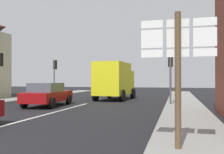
% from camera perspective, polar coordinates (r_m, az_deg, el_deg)
% --- Properties ---
extents(ground_plane, '(80.00, 80.00, 0.00)m').
position_cam_1_polar(ground_plane, '(16.12, -8.09, -6.55)').
color(ground_plane, black).
extents(sidewalk_right, '(2.26, 44.00, 0.14)m').
position_cam_1_polar(sidewalk_right, '(12.94, 16.23, -7.69)').
color(sidewalk_right, gray).
rests_on(sidewalk_right, ground).
extents(lane_centre_stripe, '(0.16, 12.00, 0.01)m').
position_cam_1_polar(lane_centre_stripe, '(12.54, -15.11, -8.22)').
color(lane_centre_stripe, silver).
rests_on(lane_centre_stripe, ground).
extents(sedan_far, '(2.15, 4.29, 1.47)m').
position_cam_1_polar(sedan_far, '(16.65, -14.14, -3.72)').
color(sedan_far, maroon).
rests_on(sedan_far, ground).
extents(delivery_truck, '(2.78, 5.14, 3.05)m').
position_cam_1_polar(delivery_truck, '(21.19, 0.56, -0.65)').
color(delivery_truck, yellow).
rests_on(delivery_truck, ground).
extents(route_sign_post, '(1.66, 0.14, 3.20)m').
position_cam_1_polar(route_sign_post, '(5.95, 14.45, 2.57)').
color(route_sign_post, brown).
rests_on(route_sign_post, ground).
extents(traffic_light_far_left, '(0.30, 0.49, 3.61)m').
position_cam_1_polar(traffic_light_far_left, '(26.14, -12.60, 1.62)').
color(traffic_light_far_left, '#47474C').
rests_on(traffic_light_far_left, ground).
extents(traffic_light_near_left, '(0.30, 0.49, 3.50)m').
position_cam_1_polar(traffic_light_near_left, '(19.18, -23.72, 2.20)').
color(traffic_light_near_left, '#47474C').
rests_on(traffic_light_near_left, ground).
extents(traffic_light_near_right, '(0.30, 0.49, 3.39)m').
position_cam_1_polar(traffic_light_near_right, '(16.63, 12.89, 2.30)').
color(traffic_light_near_right, '#47474C').
rests_on(traffic_light_near_right, ground).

